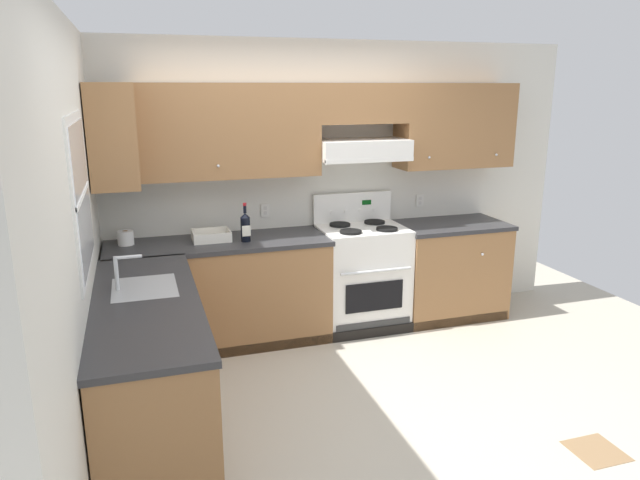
# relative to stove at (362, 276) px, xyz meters

# --- Properties ---
(ground_plane) EXTENTS (7.04, 7.04, 0.00)m
(ground_plane) POSITION_rel_stove_xyz_m (-0.66, -1.25, -0.48)
(ground_plane) COLOR #B2AA99
(floor_accent_tile) EXTENTS (0.30, 0.30, 0.01)m
(floor_accent_tile) POSITION_rel_stove_xyz_m (0.64, -2.27, -0.48)
(floor_accent_tile) COLOR olive
(floor_accent_tile) RESTS_ON ground_plane
(wall_back) EXTENTS (4.68, 0.57, 2.55)m
(wall_back) POSITION_rel_stove_xyz_m (-0.25, 0.27, 1.00)
(wall_back) COLOR silver
(wall_back) RESTS_ON ground_plane
(wall_left) EXTENTS (0.47, 4.00, 2.55)m
(wall_left) POSITION_rel_stove_xyz_m (-2.25, -1.03, 0.87)
(wall_left) COLOR silver
(wall_left) RESTS_ON ground_plane
(counter_back_run) EXTENTS (3.60, 0.65, 0.91)m
(counter_back_run) POSITION_rel_stove_xyz_m (-0.51, -0.01, -0.03)
(counter_back_run) COLOR olive
(counter_back_run) RESTS_ON ground_plane
(counter_left_run) EXTENTS (0.63, 1.91, 1.13)m
(counter_left_run) POSITION_rel_stove_xyz_m (-1.90, -1.25, -0.02)
(counter_left_run) COLOR olive
(counter_left_run) RESTS_ON ground_plane
(stove) EXTENTS (0.76, 0.62, 1.20)m
(stove) POSITION_rel_stove_xyz_m (0.00, 0.00, 0.00)
(stove) COLOR white
(stove) RESTS_ON ground_plane
(wine_bottle) EXTENTS (0.08, 0.08, 0.32)m
(wine_bottle) POSITION_rel_stove_xyz_m (-1.07, -0.08, 0.56)
(wine_bottle) COLOR black
(wine_bottle) RESTS_ON counter_back_run
(bowl) EXTENTS (0.31, 0.25, 0.08)m
(bowl) POSITION_rel_stove_xyz_m (-1.34, 0.04, 0.46)
(bowl) COLOR white
(bowl) RESTS_ON counter_back_run
(paper_towel_roll) EXTENTS (0.13, 0.13, 0.12)m
(paper_towel_roll) POSITION_rel_stove_xyz_m (-2.02, 0.11, 0.49)
(paper_towel_roll) COLOR white
(paper_towel_roll) RESTS_ON counter_back_run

